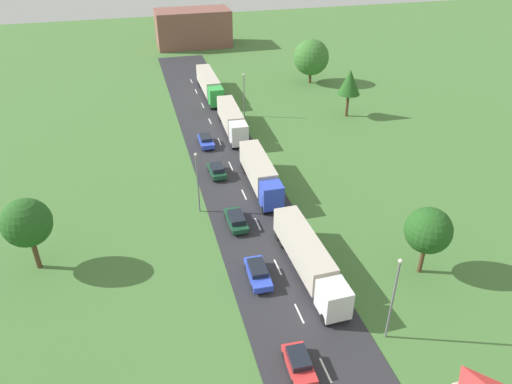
% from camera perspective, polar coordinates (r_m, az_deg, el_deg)
% --- Properties ---
extents(road, '(10.00, 140.00, 0.06)m').
position_cam_1_polar(road, '(52.93, 0.66, -4.81)').
color(road, '#2B2B30').
rests_on(road, ground).
extents(lane_marking_centre, '(0.16, 117.68, 0.01)m').
position_cam_1_polar(lane_marking_centre, '(49.10, 2.25, -8.16)').
color(lane_marking_centre, white).
rests_on(lane_marking_centre, road).
extents(truck_lead, '(2.87, 14.00, 3.42)m').
position_cam_1_polar(truck_lead, '(46.64, 6.25, -7.68)').
color(truck_lead, white).
rests_on(truck_lead, road).
extents(truck_second, '(2.67, 12.60, 3.69)m').
position_cam_1_polar(truck_second, '(59.87, 0.48, 2.33)').
color(truck_second, blue).
rests_on(truck_second, road).
extents(truck_third, '(2.85, 13.03, 3.62)m').
position_cam_1_polar(truck_third, '(75.01, -2.86, 8.58)').
color(truck_third, white).
rests_on(truck_third, road).
extents(truck_fourth, '(2.50, 14.87, 3.64)m').
position_cam_1_polar(truck_fourth, '(90.47, -5.51, 12.58)').
color(truck_fourth, green).
rests_on(truck_fourth, road).
extents(car_lead, '(1.95, 3.99, 1.46)m').
position_cam_1_polar(car_lead, '(39.46, 5.10, -19.47)').
color(car_lead, red).
rests_on(car_lead, road).
extents(car_second, '(2.01, 4.66, 1.44)m').
position_cam_1_polar(car_second, '(46.59, 0.23, -9.48)').
color(car_second, blue).
rests_on(car_second, road).
extents(car_third, '(1.93, 4.59, 1.47)m').
position_cam_1_polar(car_third, '(53.59, -2.36, -3.27)').
color(car_third, '#19472D').
rests_on(car_third, road).
extents(car_fourth, '(1.97, 4.08, 1.51)m').
position_cam_1_polar(car_fourth, '(63.32, -4.64, 2.59)').
color(car_fourth, '#19472D').
rests_on(car_fourth, road).
extents(car_fifth, '(1.92, 4.29, 1.42)m').
position_cam_1_polar(car_fifth, '(71.51, -5.93, 6.06)').
color(car_fifth, blue).
rests_on(car_fifth, road).
extents(lamppost_lead, '(0.36, 0.36, 8.31)m').
position_cam_1_polar(lamppost_lead, '(40.26, 15.93, -11.68)').
color(lamppost_lead, slate).
rests_on(lamppost_lead, ground).
extents(lamppost_second, '(0.36, 0.36, 7.62)m').
position_cam_1_polar(lamppost_second, '(54.53, -6.92, 1.47)').
color(lamppost_second, slate).
rests_on(lamppost_second, ground).
extents(lamppost_third, '(0.36, 0.36, 7.30)m').
position_cam_1_polar(lamppost_third, '(80.22, -1.43, 11.67)').
color(lamppost_third, slate).
rests_on(lamppost_third, ground).
extents(tree_birch, '(4.69, 4.69, 7.71)m').
position_cam_1_polar(tree_birch, '(50.05, -25.46, -3.32)').
color(tree_birch, '#513823').
rests_on(tree_birch, ground).
extents(tree_maple, '(6.78, 6.78, 8.41)m').
position_cam_1_polar(tree_maple, '(96.60, 6.54, 15.52)').
color(tree_maple, '#513823').
rests_on(tree_maple, ground).
extents(tree_pine, '(4.42, 4.42, 7.16)m').
position_cam_1_polar(tree_pine, '(47.68, 19.68, -4.32)').
color(tree_pine, '#513823').
rests_on(tree_pine, ground).
extents(tree_elm, '(3.65, 3.65, 7.85)m').
position_cam_1_polar(tree_elm, '(81.13, 11.00, 12.59)').
color(tree_elm, '#513823').
rests_on(tree_elm, ground).
extents(distant_building, '(17.55, 9.05, 8.46)m').
position_cam_1_polar(distant_building, '(123.87, -7.43, 18.66)').
color(distant_building, brown).
rests_on(distant_building, ground).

